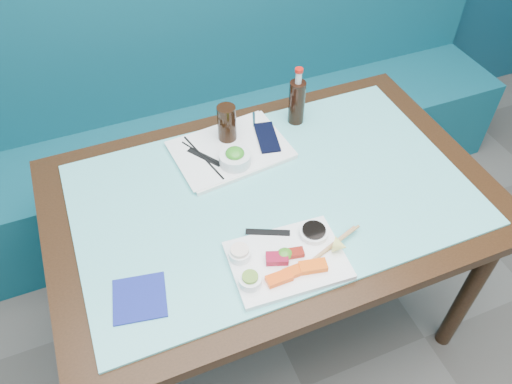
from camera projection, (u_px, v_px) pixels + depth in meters
name	position (u px, v px, depth m)	size (l,w,h in m)	color
booth_bench	(201.00, 129.00, 2.38)	(3.00, 0.56, 1.17)	#0E4C5B
dining_table	(272.00, 212.00, 1.64)	(1.40, 0.90, 0.75)	black
glass_top	(272.00, 194.00, 1.57)	(1.22, 0.76, 0.01)	#64C8C7
sashimi_plate	(287.00, 260.00, 1.38)	(0.32, 0.23, 0.02)	white
salmon_left	(279.00, 278.00, 1.32)	(0.07, 0.03, 0.02)	#FF4B0A
salmon_mid	(295.00, 271.00, 1.34)	(0.07, 0.03, 0.02)	#F24D09
salmon_right	(313.00, 266.00, 1.35)	(0.08, 0.04, 0.02)	#FF560A
tuna_left	(277.00, 259.00, 1.37)	(0.06, 0.04, 0.02)	maroon
tuna_right	(295.00, 253.00, 1.38)	(0.05, 0.03, 0.02)	maroon
seaweed_garnish	(285.00, 254.00, 1.37)	(0.04, 0.04, 0.02)	#3D841E
ramekin_wasabi	(250.00, 280.00, 1.31)	(0.06, 0.06, 0.03)	white
wasabi_fill	(250.00, 277.00, 1.30)	(0.04, 0.04, 0.01)	olive
ramekin_ginger	(240.00, 254.00, 1.37)	(0.06, 0.06, 0.03)	white
ginger_fill	(240.00, 250.00, 1.36)	(0.05, 0.05, 0.01)	#F9DECC
soy_dish	(314.00, 232.00, 1.43)	(0.08, 0.08, 0.02)	white
soy_fill	(314.00, 230.00, 1.42)	(0.07, 0.07, 0.01)	black
lemon_wedge	(340.00, 246.00, 1.38)	(0.05, 0.05, 0.04)	#FFF878
chopstick_sleeve	(268.00, 232.00, 1.44)	(0.13, 0.02, 0.00)	black
wooden_chopstick_a	(326.00, 250.00, 1.39)	(0.01, 0.01, 0.25)	tan
wooden_chopstick_b	(329.00, 249.00, 1.40)	(0.01, 0.01, 0.25)	#AB8350
serving_tray	(230.00, 150.00, 1.70)	(0.37, 0.28, 0.01)	white
paper_placemat	(230.00, 148.00, 1.69)	(0.38, 0.27, 0.00)	white
seaweed_bowl	(235.00, 159.00, 1.63)	(0.11, 0.11, 0.04)	white
seaweed_salad	(235.00, 153.00, 1.61)	(0.06, 0.06, 0.03)	#308D20
cola_glass	(227.00, 123.00, 1.68)	(0.06, 0.06, 0.13)	black
navy_pouch	(267.00, 137.00, 1.72)	(0.07, 0.15, 0.01)	black
fork	(254.00, 120.00, 1.79)	(0.01, 0.01, 0.08)	silver
black_chopstick_a	(203.00, 157.00, 1.66)	(0.01, 0.01, 0.25)	black
black_chopstick_b	(206.00, 157.00, 1.66)	(0.01, 0.01, 0.22)	black
tray_sleeve	(205.00, 157.00, 1.66)	(0.02, 0.14, 0.00)	black
cola_bottle_body	(297.00, 102.00, 1.76)	(0.06, 0.06, 0.16)	black
cola_bottle_neck	(299.00, 77.00, 1.68)	(0.02, 0.02, 0.04)	silver
cola_bottle_cap	(299.00, 70.00, 1.66)	(0.03, 0.03, 0.01)	red
blue_napkin	(140.00, 298.00, 1.31)	(0.14, 0.14, 0.01)	navy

